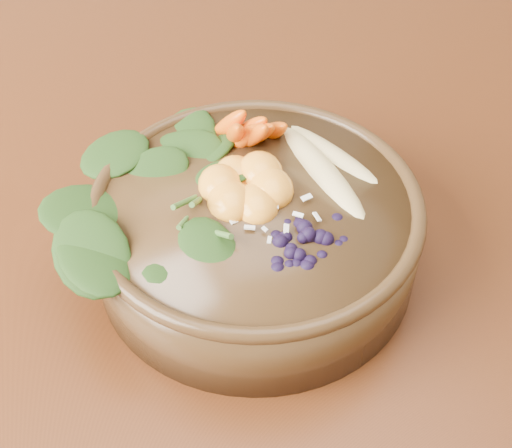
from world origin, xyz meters
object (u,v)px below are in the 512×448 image
at_px(dining_table, 310,241).
at_px(mandarin_cluster, 246,175).
at_px(blueberry_pile, 304,224).
at_px(stoneware_bowl, 256,233).
at_px(carrot_cluster, 252,99).
at_px(banana_halves, 328,150).
at_px(kale_heap, 173,165).

bearing_deg(dining_table, mandarin_cluster, -137.20).
distance_m(mandarin_cluster, blueberry_pile, 0.07).
xyz_separation_m(stoneware_bowl, mandarin_cluster, (-0.00, 0.02, 0.05)).
xyz_separation_m(carrot_cluster, banana_halves, (0.05, -0.05, -0.02)).
height_order(dining_table, mandarin_cluster, mandarin_cluster).
bearing_deg(kale_heap, banana_halves, -1.14).
height_order(kale_heap, blueberry_pile, kale_heap).
relative_size(dining_table, stoneware_bowl, 6.21).
relative_size(carrot_cluster, banana_halves, 0.47).
xyz_separation_m(carrot_cluster, blueberry_pile, (0.01, -0.13, -0.02)).
distance_m(carrot_cluster, blueberry_pile, 0.13).
bearing_deg(banana_halves, kale_heap, 156.45).
xyz_separation_m(dining_table, mandarin_cluster, (-0.09, -0.08, 0.18)).
bearing_deg(mandarin_cluster, dining_table, 42.80).
height_order(dining_table, blueberry_pile, blueberry_pile).
relative_size(stoneware_bowl, carrot_cluster, 3.62).
relative_size(kale_heap, blueberry_pile, 1.42).
relative_size(stoneware_bowl, kale_heap, 1.53).
height_order(dining_table, stoneware_bowl, stoneware_bowl).
height_order(kale_heap, mandarin_cluster, kale_heap).
xyz_separation_m(kale_heap, banana_halves, (0.12, -0.00, -0.01)).
relative_size(dining_table, carrot_cluster, 22.53).
relative_size(banana_halves, mandarin_cluster, 1.84).
bearing_deg(stoneware_bowl, dining_table, 49.42).
xyz_separation_m(kale_heap, carrot_cluster, (0.07, 0.05, 0.02)).
xyz_separation_m(mandarin_cluster, blueberry_pile, (0.03, -0.06, 0.00)).
relative_size(carrot_cluster, blueberry_pile, 0.60).
relative_size(kale_heap, mandarin_cluster, 2.07).
bearing_deg(mandarin_cluster, stoneware_bowl, -73.93).
bearing_deg(stoneware_bowl, mandarin_cluster, 106.07).
distance_m(kale_heap, blueberry_pile, 0.11).
height_order(stoneware_bowl, mandarin_cluster, mandarin_cluster).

